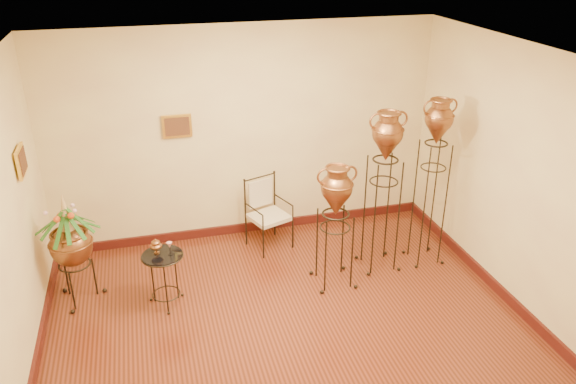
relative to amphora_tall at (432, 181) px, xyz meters
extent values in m
plane|color=maroon|center=(-2.00, -1.20, -1.07)|extent=(5.00, 5.00, 0.00)
cube|color=#42130F|center=(-2.00, 1.28, -1.01)|extent=(5.00, 0.04, 0.12)
cube|color=#42130F|center=(0.48, -1.20, -1.01)|extent=(0.04, 5.00, 0.12)
cube|color=yellow|center=(-2.85, 1.26, 0.53)|extent=(0.36, 0.03, 0.29)
cube|color=yellow|center=(-4.46, 0.25, 0.63)|extent=(0.03, 0.36, 0.29)
cube|color=beige|center=(-1.81, 0.81, -0.65)|extent=(0.57, 0.55, 0.05)
cube|color=beige|center=(-1.81, 0.81, -0.38)|extent=(0.34, 0.14, 0.37)
cylinder|color=black|center=(-3.20, -0.12, -0.44)|extent=(0.44, 0.44, 0.01)
camera|label=1|loc=(-3.23, -5.44, 2.72)|focal=35.00mm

